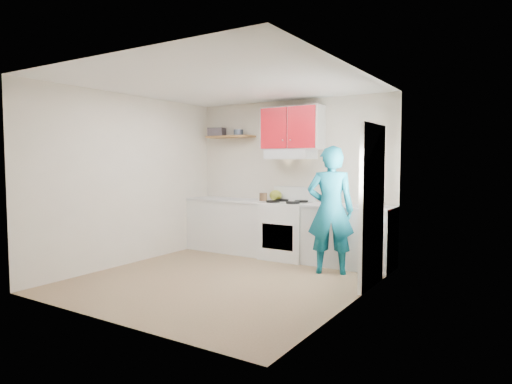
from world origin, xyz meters
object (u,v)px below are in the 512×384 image
Objects in this scene: stove at (287,230)px; person at (331,210)px; crock at (263,197)px; tin at (238,132)px; kettle at (276,195)px.

person reaches higher than stove.
tin is at bearing 165.03° from crock.
person is at bearing -27.97° from stove.
kettle is at bearing 151.90° from stove.
kettle is at bearing -0.12° from tin.
person is (1.43, -0.52, -0.08)m from crock.
crock is (0.61, -0.16, -1.11)m from tin.
stove is at bearing -8.94° from tin.
tin is at bearing 177.02° from kettle.
crock is (-0.15, -0.16, -0.03)m from kettle.
kettle is 1.35× the size of crock.
tin reaches higher than kettle.
stove is 4.37× the size of kettle.
tin is 2.46m from person.
person reaches higher than kettle.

